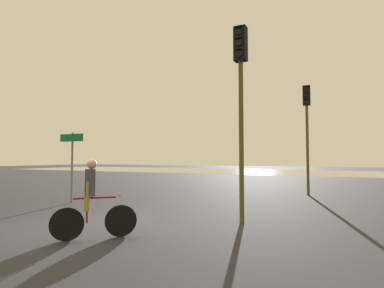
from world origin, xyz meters
name	(u,v)px	position (x,y,z in m)	size (l,w,h in m)	color
ground_plane	(83,226)	(0.00, 0.00, 0.00)	(120.00, 120.00, 0.00)	#28282D
water_strip	(287,172)	(0.00, 32.09, 0.00)	(80.00, 16.00, 0.01)	gray
traffic_light_near_right	(241,87)	(3.39, 1.96, 3.47)	(0.33, 0.34, 5.05)	#4C4719
traffic_light_far_right	(307,119)	(4.36, 8.95, 3.41)	(0.32, 0.34, 4.95)	#4C4719
direction_sign_post	(72,157)	(-3.31, 2.61, 1.70)	(1.10, 0.14, 2.60)	slate
cyclist	(92,198)	(1.06, -0.80, 0.82)	(1.24, 1.24, 1.62)	black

